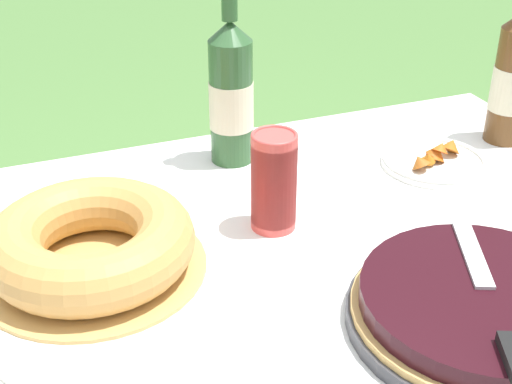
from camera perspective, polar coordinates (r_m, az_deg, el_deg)
The scene contains 8 objects.
garden_table at distance 1.08m, azimuth 0.95°, elevation -10.33°, with size 1.40×0.98×0.75m.
tablecloth at distance 1.04m, azimuth 0.98°, elevation -7.55°, with size 1.41×0.99×0.10m.
berry_tart at distance 0.98m, azimuth 17.60°, elevation -8.90°, with size 0.35×0.35×0.06m.
serving_knife at distance 0.93m, azimuth 18.31°, elevation -8.30°, with size 0.17×0.35×0.01m.
bundt_cake at distance 1.05m, azimuth -13.07°, elevation -4.03°, with size 0.33×0.33×0.09m.
cup_stack at distance 1.11m, azimuth 1.44°, elevation 0.82°, with size 0.07×0.07×0.16m.
cider_bottle_green at distance 1.30m, azimuth -2.01°, elevation 7.89°, with size 0.08×0.08×0.35m.
snack_plate_left at distance 1.37m, azimuth 14.08°, elevation 2.54°, with size 0.20×0.20×0.05m.
Camera 1 is at (-0.32, -0.77, 1.37)m, focal length 50.00 mm.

